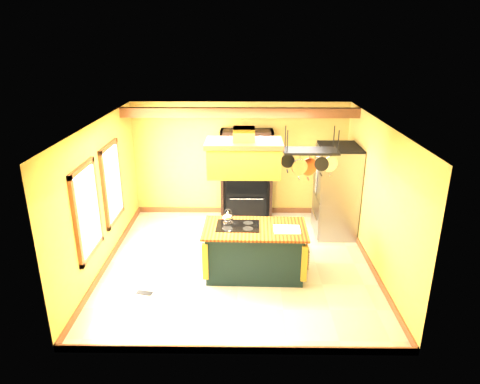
{
  "coord_description": "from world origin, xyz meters",
  "views": [
    {
      "loc": [
        0.12,
        -7.23,
        4.11
      ],
      "look_at": [
        0.03,
        0.3,
        1.34
      ],
      "focal_mm": 32.0,
      "sensor_mm": 36.0,
      "label": 1
    }
  ],
  "objects_px": {
    "kitchen_island": "(255,250)",
    "hutch": "(246,183)",
    "refrigerator": "(336,193)",
    "pot_rack": "(310,157)",
    "range_hood": "(244,156)"
  },
  "relations": [
    {
      "from": "kitchen_island",
      "to": "pot_rack",
      "type": "bearing_deg",
      "value": 1.99
    },
    {
      "from": "range_hood",
      "to": "hutch",
      "type": "xyz_separation_m",
      "value": [
        0.06,
        2.64,
        -1.4
      ]
    },
    {
      "from": "refrigerator",
      "to": "hutch",
      "type": "distance_m",
      "value": 2.11
    },
    {
      "from": "kitchen_island",
      "to": "pot_rack",
      "type": "height_order",
      "value": "pot_rack"
    },
    {
      "from": "kitchen_island",
      "to": "hutch",
      "type": "relative_size",
      "value": 0.88
    },
    {
      "from": "refrigerator",
      "to": "pot_rack",
      "type": "bearing_deg",
      "value": -116.43
    },
    {
      "from": "kitchen_island",
      "to": "hutch",
      "type": "bearing_deg",
      "value": 94.48
    },
    {
      "from": "kitchen_island",
      "to": "pot_rack",
      "type": "relative_size",
      "value": 1.9
    },
    {
      "from": "range_hood",
      "to": "hutch",
      "type": "bearing_deg",
      "value": 88.8
    },
    {
      "from": "range_hood",
      "to": "kitchen_island",
      "type": "bearing_deg",
      "value": 0.23
    },
    {
      "from": "refrigerator",
      "to": "range_hood",
      "type": "bearing_deg",
      "value": -138.39
    },
    {
      "from": "hutch",
      "to": "kitchen_island",
      "type": "bearing_deg",
      "value": -86.91
    },
    {
      "from": "range_hood",
      "to": "pot_rack",
      "type": "distance_m",
      "value": 1.1
    },
    {
      "from": "kitchen_island",
      "to": "refrigerator",
      "type": "bearing_deg",
      "value": 46.02
    },
    {
      "from": "refrigerator",
      "to": "hutch",
      "type": "bearing_deg",
      "value": 154.86
    }
  ]
}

